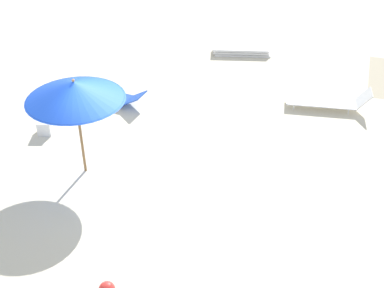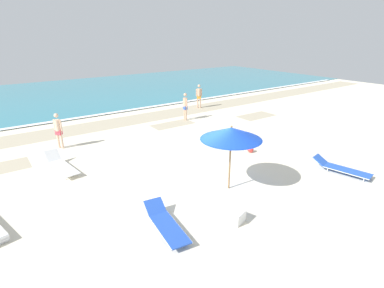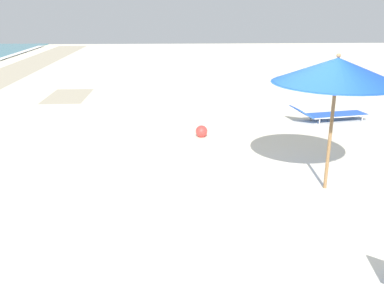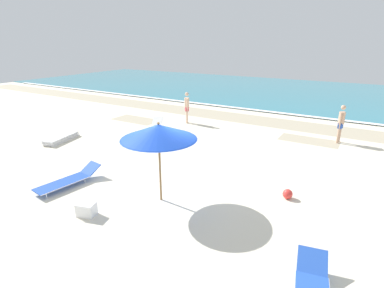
# 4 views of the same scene
# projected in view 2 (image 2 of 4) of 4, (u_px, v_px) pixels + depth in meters

# --- Properties ---
(ground_plane) EXTENTS (60.00, 60.00, 0.16)m
(ground_plane) POSITION_uv_depth(u_px,v_px,m) (200.00, 180.00, 11.71)
(ground_plane) COLOR beige
(ocean_water) EXTENTS (60.00, 18.55, 0.07)m
(ocean_water) POSITION_uv_depth(u_px,v_px,m) (64.00, 94.00, 27.50)
(ocean_water) COLOR teal
(ocean_water) RESTS_ON ground_plane
(beach_umbrella) EXTENTS (2.15, 2.15, 2.39)m
(beach_umbrella) POSITION_uv_depth(u_px,v_px,m) (231.00, 134.00, 10.24)
(beach_umbrella) COLOR olive
(beach_umbrella) RESTS_ON ground_plane
(sun_lounger_under_umbrella) EXTENTS (1.03, 2.29, 0.47)m
(sun_lounger_under_umbrella) POSITION_uv_depth(u_px,v_px,m) (341.00, 168.00, 12.10)
(sun_lounger_under_umbrella) COLOR blue
(sun_lounger_under_umbrella) RESTS_ON ground_plane
(sun_lounger_beside_umbrella) EXTENTS (0.90, 2.31, 0.61)m
(sun_lounger_beside_umbrella) POSITION_uv_depth(u_px,v_px,m) (61.00, 165.00, 12.33)
(sun_lounger_beside_umbrella) COLOR white
(sun_lounger_beside_umbrella) RESTS_ON ground_plane
(sun_lounger_near_water_left) EXTENTS (0.88, 2.21, 0.47)m
(sun_lounger_near_water_left) POSITION_uv_depth(u_px,v_px,m) (166.00, 224.00, 8.58)
(sun_lounger_near_water_left) COLOR blue
(sun_lounger_near_water_left) RESTS_ON ground_plane
(beachgoer_wading_adult) EXTENTS (0.33, 0.37, 1.76)m
(beachgoer_wading_adult) POSITION_uv_depth(u_px,v_px,m) (58.00, 129.00, 14.44)
(beachgoer_wading_adult) COLOR beige
(beachgoer_wading_adult) RESTS_ON ground_plane
(beachgoer_shoreline_child) EXTENTS (0.27, 0.45, 1.76)m
(beachgoer_shoreline_child) POSITION_uv_depth(u_px,v_px,m) (185.00, 105.00, 19.22)
(beachgoer_shoreline_child) COLOR tan
(beachgoer_shoreline_child) RESTS_ON ground_plane
(beachgoer_strolling_adult) EXTENTS (0.41, 0.30, 1.76)m
(beachgoer_strolling_adult) POSITION_uv_depth(u_px,v_px,m) (199.00, 95.00, 22.38)
(beachgoer_strolling_adult) COLOR tan
(beachgoer_strolling_adult) RESTS_ON ground_plane
(beach_ball) EXTENTS (0.29, 0.29, 0.29)m
(beach_ball) POSITION_uv_depth(u_px,v_px,m) (250.00, 149.00, 14.20)
(beach_ball) COLOR red
(beach_ball) RESTS_ON ground_plane
(cooler_box) EXTENTS (0.58, 0.48, 0.37)m
(cooler_box) POSITION_uv_depth(u_px,v_px,m) (237.00, 217.00, 8.93)
(cooler_box) COLOR white
(cooler_box) RESTS_ON ground_plane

